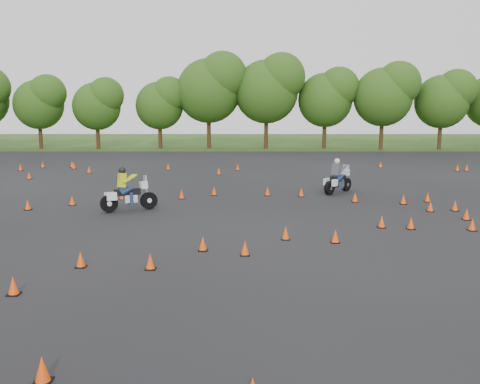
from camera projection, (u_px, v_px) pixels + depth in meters
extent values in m
plane|color=#2D5119|center=(240.00, 246.00, 18.00)|extent=(140.00, 140.00, 0.00)
plane|color=black|center=(240.00, 211.00, 23.92)|extent=(62.00, 62.00, 0.00)
cone|color=#FF4A0A|center=(43.00, 165.00, 40.33)|extent=(0.26, 0.26, 0.45)
cone|color=#FF4A0A|center=(335.00, 236.00, 18.41)|extent=(0.26, 0.26, 0.45)
cone|color=#FF4A0A|center=(214.00, 191.00, 28.07)|extent=(0.26, 0.26, 0.45)
cone|color=#FF4A0A|center=(457.00, 168.00, 38.28)|extent=(0.26, 0.26, 0.45)
cone|color=#FF4A0A|center=(268.00, 191.00, 27.95)|extent=(0.26, 0.26, 0.45)
cone|color=#FF4A0A|center=(28.00, 205.00, 24.16)|extent=(0.26, 0.26, 0.45)
cone|color=#FF4A0A|center=(203.00, 244.00, 17.41)|extent=(0.26, 0.26, 0.45)
cone|color=#FF4A0A|center=(150.00, 262.00, 15.44)|extent=(0.26, 0.26, 0.45)
cone|color=#FF4A0A|center=(72.00, 201.00, 25.25)|extent=(0.26, 0.26, 0.45)
cone|color=#FF4A0A|center=(20.00, 168.00, 38.49)|extent=(0.26, 0.26, 0.45)
cone|color=#FF4A0A|center=(29.00, 176.00, 34.20)|extent=(0.26, 0.26, 0.45)
cone|color=#FF4A0A|center=(89.00, 170.00, 37.17)|extent=(0.26, 0.26, 0.45)
cone|color=#FF4A0A|center=(74.00, 166.00, 39.64)|extent=(0.26, 0.26, 0.45)
cone|color=#FF4A0A|center=(472.00, 225.00, 20.18)|extent=(0.26, 0.26, 0.45)
cone|color=#FF4A0A|center=(81.00, 260.00, 15.64)|extent=(0.26, 0.26, 0.45)
cone|color=#FF4A0A|center=(403.00, 200.00, 25.54)|extent=(0.26, 0.26, 0.45)
cone|color=#FF4A0A|center=(168.00, 167.00, 39.04)|extent=(0.26, 0.26, 0.45)
cone|color=#FF4A0A|center=(355.00, 197.00, 26.12)|extent=(0.26, 0.26, 0.45)
cone|color=#FF4A0A|center=(428.00, 197.00, 26.18)|extent=(0.26, 0.26, 0.45)
cone|color=#FF4A0A|center=(430.00, 207.00, 23.79)|extent=(0.26, 0.26, 0.45)
cone|color=#FF4A0A|center=(411.00, 223.00, 20.43)|extent=(0.26, 0.26, 0.45)
cone|color=#FF4A0A|center=(245.00, 248.00, 16.86)|extent=(0.26, 0.26, 0.45)
cone|color=#FF4A0A|center=(72.00, 164.00, 40.60)|extent=(0.26, 0.26, 0.45)
cone|color=#FF4A0A|center=(42.00, 370.00, 9.14)|extent=(0.26, 0.26, 0.45)
cone|color=#FF4A0A|center=(122.00, 195.00, 26.78)|extent=(0.26, 0.26, 0.45)
cone|color=#FF4A0A|center=(182.00, 194.00, 27.02)|extent=(0.26, 0.26, 0.45)
cone|color=#FF4A0A|center=(219.00, 171.00, 36.32)|extent=(0.26, 0.26, 0.45)
cone|color=#FF4A0A|center=(381.00, 165.00, 40.38)|extent=(0.26, 0.26, 0.45)
cone|color=#FF4A0A|center=(467.00, 214.00, 22.07)|extent=(0.26, 0.26, 0.45)
cone|color=#FF4A0A|center=(286.00, 233.00, 18.84)|extent=(0.26, 0.26, 0.45)
cone|color=#FF4A0A|center=(382.00, 222.00, 20.67)|extent=(0.26, 0.26, 0.45)
cone|color=#FF4A0A|center=(238.00, 167.00, 38.72)|extent=(0.26, 0.26, 0.45)
cone|color=#FF4A0A|center=(301.00, 192.00, 27.66)|extent=(0.26, 0.26, 0.45)
cone|color=#FF4A0A|center=(13.00, 286.00, 13.36)|extent=(0.26, 0.26, 0.45)
cone|color=#FF4A0A|center=(467.00, 168.00, 38.40)|extent=(0.26, 0.26, 0.45)
cone|color=#FF4A0A|center=(455.00, 206.00, 23.93)|extent=(0.26, 0.26, 0.45)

